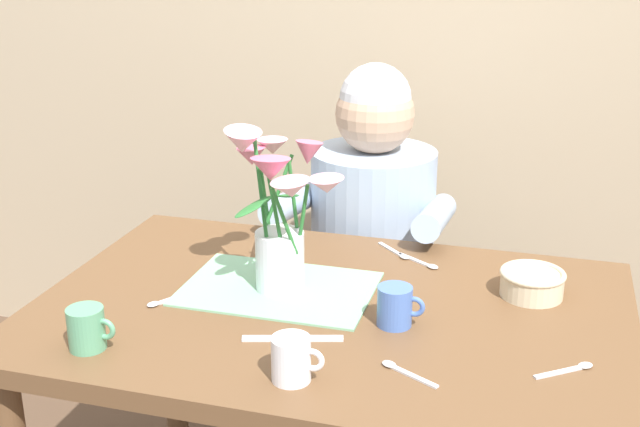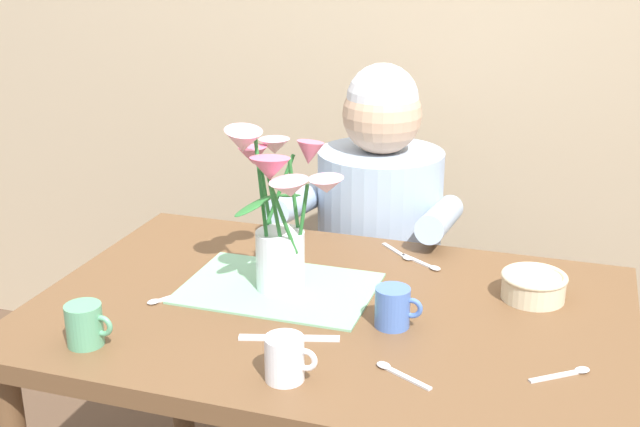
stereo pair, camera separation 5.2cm
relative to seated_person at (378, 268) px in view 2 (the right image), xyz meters
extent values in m
cube|color=tan|center=(0.05, 0.43, 0.69)|extent=(4.00, 0.10, 2.50)
cube|color=brown|center=(0.05, -0.62, 0.16)|extent=(1.20, 0.80, 0.04)
cylinder|color=brown|center=(-0.49, -0.28, -0.21)|extent=(0.06, 0.06, 0.70)
cylinder|color=brown|center=(0.59, -0.28, -0.21)|extent=(0.06, 0.06, 0.70)
cylinder|color=#4C4C56|center=(0.00, 0.00, -0.36)|extent=(0.30, 0.30, 0.40)
cylinder|color=#99ADC6|center=(0.00, 0.00, 0.09)|extent=(0.34, 0.34, 0.50)
sphere|color=tan|center=(0.00, 0.00, 0.44)|extent=(0.21, 0.21, 0.21)
sphere|color=silver|center=(0.00, 0.00, 0.48)|extent=(0.19, 0.19, 0.19)
cylinder|color=#99ADC6|center=(-0.19, -0.14, 0.22)|extent=(0.07, 0.33, 0.12)
cylinder|color=#99ADC6|center=(0.19, -0.14, 0.22)|extent=(0.07, 0.33, 0.12)
cube|color=#7AB289|center=(-0.08, -0.57, 0.18)|extent=(0.40, 0.28, 0.00)
cylinder|color=silver|center=(-0.07, -0.57, 0.24)|extent=(0.10, 0.10, 0.13)
cylinder|color=#2D7533|center=(-0.02, -0.58, 0.35)|extent=(0.03, 0.02, 0.15)
cone|color=pink|center=(0.03, -0.58, 0.42)|extent=(0.10, 0.10, 0.04)
sphere|color=#E5D14C|center=(0.03, -0.58, 0.43)|extent=(0.02, 0.02, 0.02)
cylinder|color=#2D7533|center=(-0.05, -0.54, 0.37)|extent=(0.02, 0.04, 0.20)
cone|color=#DB6684|center=(-0.03, -0.51, 0.47)|extent=(0.08, 0.08, 0.05)
sphere|color=#E5D14C|center=(-0.03, -0.51, 0.47)|extent=(0.02, 0.02, 0.02)
cylinder|color=#2D7533|center=(-0.09, -0.52, 0.37)|extent=(0.07, 0.05, 0.19)
cone|color=pink|center=(-0.12, -0.48, 0.46)|extent=(0.09, 0.09, 0.03)
sphere|color=#E5D14C|center=(-0.12, -0.48, 0.47)|extent=(0.02, 0.02, 0.02)
cylinder|color=#2D7533|center=(-0.11, -0.54, 0.36)|extent=(0.01, 0.07, 0.17)
cone|color=#DB6684|center=(-0.15, -0.52, 0.45)|extent=(0.07, 0.06, 0.04)
sphere|color=#E5D14C|center=(-0.15, -0.52, 0.46)|extent=(0.02, 0.02, 0.02)
cylinder|color=#2D7533|center=(-0.11, -0.58, 0.39)|extent=(0.05, 0.06, 0.23)
cone|color=pink|center=(-0.14, -0.60, 0.50)|extent=(0.11, 0.11, 0.06)
sphere|color=#E5D14C|center=(-0.14, -0.60, 0.51)|extent=(0.02, 0.02, 0.02)
cylinder|color=#2D7533|center=(-0.07, -0.60, 0.37)|extent=(0.03, 0.03, 0.19)
cone|color=#DB6684|center=(-0.07, -0.63, 0.46)|extent=(0.08, 0.09, 0.05)
sphere|color=#E5D14C|center=(-0.07, -0.63, 0.47)|extent=(0.02, 0.02, 0.02)
cylinder|color=#2D7533|center=(-0.05, -0.61, 0.35)|extent=(0.04, 0.06, 0.16)
cone|color=pink|center=(-0.02, -0.65, 0.43)|extent=(0.11, 0.11, 0.04)
sphere|color=#E5D14C|center=(-0.02, -0.65, 0.44)|extent=(0.02, 0.02, 0.02)
ellipsoid|color=#2D7533|center=(-0.07, -0.51, 0.37)|extent=(0.04, 0.09, 0.04)
ellipsoid|color=#2D7533|center=(-0.11, -0.62, 0.38)|extent=(0.09, 0.09, 0.04)
cylinder|color=beige|center=(0.44, -0.45, 0.20)|extent=(0.13, 0.13, 0.05)
torus|color=beige|center=(0.44, -0.45, 0.23)|extent=(0.14, 0.14, 0.01)
cube|color=silver|center=(0.02, -0.77, 0.18)|extent=(0.19, 0.07, 0.00)
cylinder|color=silver|center=(0.06, -0.91, 0.22)|extent=(0.07, 0.07, 0.08)
torus|color=silver|center=(0.10, -0.91, 0.22)|extent=(0.04, 0.01, 0.04)
cylinder|color=#476BB7|center=(0.19, -0.66, 0.22)|extent=(0.07, 0.07, 0.08)
torus|color=#476BB7|center=(0.23, -0.66, 0.22)|extent=(0.04, 0.01, 0.04)
cylinder|color=#569970|center=(-0.33, -0.91, 0.22)|extent=(0.07, 0.07, 0.08)
torus|color=#569970|center=(-0.29, -0.91, 0.22)|extent=(0.04, 0.01, 0.04)
cube|color=silver|center=(0.50, -0.76, 0.18)|extent=(0.09, 0.07, 0.00)
ellipsoid|color=silver|center=(0.54, -0.72, 0.18)|extent=(0.03, 0.03, 0.01)
cube|color=silver|center=(0.17, -0.33, 0.18)|extent=(0.09, 0.06, 0.00)
ellipsoid|color=silver|center=(0.22, -0.37, 0.18)|extent=(0.03, 0.03, 0.01)
cube|color=silver|center=(-0.27, -0.67, 0.18)|extent=(0.06, 0.09, 0.00)
ellipsoid|color=silver|center=(-0.30, -0.71, 0.18)|extent=(0.03, 0.03, 0.01)
cube|color=silver|center=(0.26, -0.84, 0.18)|extent=(0.09, 0.06, 0.00)
ellipsoid|color=silver|center=(0.21, -0.82, 0.18)|extent=(0.03, 0.03, 0.01)
cube|color=silver|center=(0.11, -0.29, 0.18)|extent=(0.08, 0.08, 0.00)
ellipsoid|color=silver|center=(0.15, -0.33, 0.18)|extent=(0.03, 0.03, 0.01)
camera|label=1|loc=(0.44, -2.06, 0.92)|focal=45.81mm
camera|label=2|loc=(0.49, -2.05, 0.92)|focal=45.81mm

